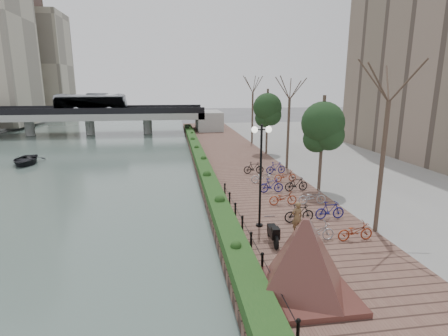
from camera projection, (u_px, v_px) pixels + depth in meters
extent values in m
plane|color=#59595B|center=(223.00, 272.00, 14.60)|extent=(220.00, 220.00, 0.00)
cube|color=#4D6057|center=(48.00, 160.00, 36.57)|extent=(30.00, 130.00, 0.02)
cube|color=brown|center=(239.00, 168.00, 31.96)|extent=(8.00, 75.00, 0.50)
cube|color=gray|center=(400.00, 163.00, 34.20)|extent=(24.00, 75.00, 0.50)
cube|color=#173E16|center=(200.00, 158.00, 33.76)|extent=(1.10, 56.00, 0.60)
cylinder|color=black|center=(298.00, 332.00, 9.78)|extent=(0.10, 0.10, 0.70)
cylinder|color=black|center=(277.00, 292.00, 11.71)|extent=(0.10, 0.10, 0.70)
cylinder|color=black|center=(262.00, 263.00, 13.64)|extent=(0.10, 0.10, 0.70)
cylinder|color=black|center=(251.00, 241.00, 15.56)|extent=(0.10, 0.10, 0.70)
cylinder|color=black|center=(242.00, 224.00, 17.49)|extent=(0.10, 0.10, 0.70)
cylinder|color=black|center=(235.00, 210.00, 19.42)|extent=(0.10, 0.10, 0.70)
cylinder|color=black|center=(230.00, 199.00, 21.34)|extent=(0.10, 0.10, 0.70)
cylinder|color=black|center=(225.00, 189.00, 23.27)|extent=(0.10, 0.10, 0.70)
cube|color=#40231B|center=(302.00, 290.00, 12.24)|extent=(3.34, 3.34, 0.20)
pyramid|color=#40231B|center=(304.00, 254.00, 11.93)|extent=(4.85, 4.85, 2.56)
cylinder|color=black|center=(261.00, 177.00, 17.49)|extent=(0.12, 0.12, 5.26)
cylinder|color=black|center=(262.00, 130.00, 16.95)|extent=(0.70, 0.06, 0.06)
sphere|color=white|center=(255.00, 130.00, 16.90)|extent=(0.32, 0.32, 0.32)
sphere|color=white|center=(269.00, 129.00, 16.99)|extent=(0.32, 0.32, 0.32)
imported|color=brown|center=(297.00, 217.00, 17.13)|extent=(0.62, 0.45, 1.59)
imported|color=#A09FA4|center=(318.00, 233.00, 16.14)|extent=(0.60, 1.72, 0.90)
imported|color=black|center=(298.00, 212.00, 18.64)|extent=(0.47, 1.66, 1.00)
imported|color=maroon|center=(283.00, 198.00, 21.15)|extent=(0.60, 1.71, 0.90)
imported|color=navy|center=(272.00, 186.00, 23.64)|extent=(0.47, 1.66, 1.00)
imported|color=#A09FA4|center=(262.00, 177.00, 26.16)|extent=(0.60, 1.71, 0.90)
imported|color=black|center=(254.00, 168.00, 28.65)|extent=(0.47, 1.66, 1.00)
imported|color=maroon|center=(354.00, 231.00, 16.40)|extent=(0.60, 1.72, 0.90)
imported|color=navy|center=(330.00, 211.00, 18.89)|extent=(0.47, 1.66, 1.00)
imported|color=#A09FA4|center=(312.00, 197.00, 21.40)|extent=(0.60, 1.71, 0.90)
imported|color=black|center=(297.00, 184.00, 23.90)|extent=(0.47, 1.66, 1.00)
imported|color=maroon|center=(285.00, 176.00, 26.41)|extent=(0.60, 1.71, 0.90)
imported|color=navy|center=(275.00, 167.00, 28.91)|extent=(0.47, 1.66, 1.00)
cube|color=#979792|center=(89.00, 116.00, 55.15)|extent=(36.00, 8.00, 1.00)
cube|color=black|center=(82.00, 111.00, 51.18)|extent=(36.00, 0.15, 0.90)
cube|color=black|center=(94.00, 108.00, 58.69)|extent=(36.00, 0.15, 0.90)
cylinder|color=#979792|center=(30.00, 128.00, 54.29)|extent=(1.40, 1.40, 2.50)
cylinder|color=#979792|center=(90.00, 127.00, 55.55)|extent=(1.40, 1.40, 2.50)
cylinder|color=#979792|center=(148.00, 126.00, 56.81)|extent=(1.40, 1.40, 2.50)
imported|color=silver|center=(91.00, 103.00, 54.76)|extent=(2.52, 10.77, 3.00)
imported|color=black|center=(25.00, 160.00, 34.45)|extent=(3.60, 4.69, 0.90)
cube|color=#A49D89|center=(41.00, 65.00, 84.16)|extent=(12.00, 12.00, 24.00)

